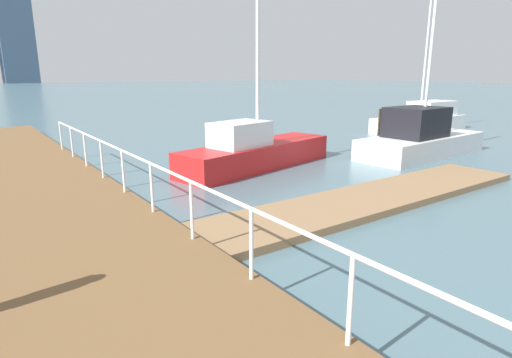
# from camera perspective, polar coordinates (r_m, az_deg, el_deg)

# --- Properties ---
(ground_plane) EXTENTS (300.00, 300.00, 0.00)m
(ground_plane) POSITION_cam_1_polar(r_m,az_deg,el_deg) (18.01, -14.52, 3.37)
(ground_plane) COLOR slate
(floating_dock) EXTENTS (11.10, 2.00, 0.18)m
(floating_dock) POSITION_cam_1_polar(r_m,az_deg,el_deg) (11.13, 14.97, -2.77)
(floating_dock) COLOR #93704C
(floating_dock) RESTS_ON ground_plane
(boardwalk_railing) EXTENTS (0.06, 25.73, 1.08)m
(boardwalk_railing) POSITION_cam_1_polar(r_m,az_deg,el_deg) (5.79, -0.65, -5.99)
(boardwalk_railing) COLOR white
(boardwalk_railing) RESTS_ON boardwalk
(dock_piling_1) EXTENTS (0.31, 0.31, 1.66)m
(dock_piling_1) POSITION_cam_1_polar(r_m,az_deg,el_deg) (20.50, 16.73, 6.85)
(dock_piling_1) COLOR #473826
(dock_piling_1) RESTS_ON ground_plane
(dock_piling_2) EXTENTS (0.25, 0.25, 1.86)m
(dock_piling_2) POSITION_cam_1_polar(r_m,az_deg,el_deg) (19.36, 20.20, 6.48)
(dock_piling_2) COLOR brown
(dock_piling_2) RESTS_ON ground_plane
(moored_boat_1) EXTENTS (6.52, 1.97, 7.15)m
(moored_boat_1) POSITION_cam_1_polar(r_m,az_deg,el_deg) (26.32, 21.85, 7.58)
(moored_boat_1) COLOR white
(moored_boat_1) RESTS_ON ground_plane
(moored_boat_2) EXTENTS (6.65, 3.04, 9.17)m
(moored_boat_2) POSITION_cam_1_polar(r_m,az_deg,el_deg) (14.65, -0.23, 3.95)
(moored_boat_2) COLOR red
(moored_boat_2) RESTS_ON ground_plane
(moored_boat_3) EXTENTS (6.36, 2.50, 6.41)m
(moored_boat_3) POSITION_cam_1_polar(r_m,az_deg,el_deg) (18.11, 21.52, 5.19)
(moored_boat_3) COLOR white
(moored_boat_3) RESTS_ON ground_plane
(skyline_tower_3) EXTENTS (11.18, 7.03, 43.46)m
(skyline_tower_3) POSITION_cam_1_polar(r_m,az_deg,el_deg) (170.46, -30.26, 18.64)
(skyline_tower_3) COLOR slate
(skyline_tower_3) RESTS_ON ground_plane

